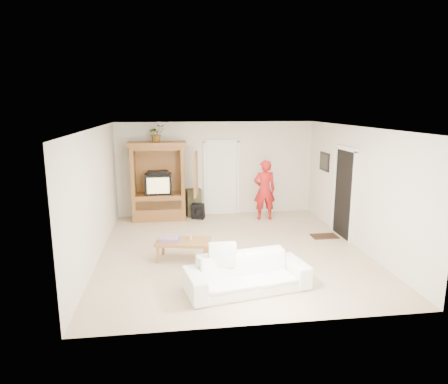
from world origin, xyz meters
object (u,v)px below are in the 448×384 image
object	(u,v)px
sofa	(247,273)
coffee_table	(183,243)
man	(265,190)
armoire	(159,186)

from	to	relation	value
sofa	coffee_table	bearing A→B (deg)	112.59
man	sofa	xyz separation A→B (m)	(-1.27, -4.15, -0.52)
armoire	sofa	xyz separation A→B (m)	(1.53, -4.56, -0.61)
sofa	coffee_table	world-z (taller)	sofa
armoire	sofa	distance (m)	4.85
man	armoire	bearing A→B (deg)	-6.04
armoire	sofa	bearing A→B (deg)	-71.42
armoire	man	world-z (taller)	armoire
armoire	sofa	size ratio (longest dim) A/B	1.03
man	sofa	size ratio (longest dim) A/B	0.80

